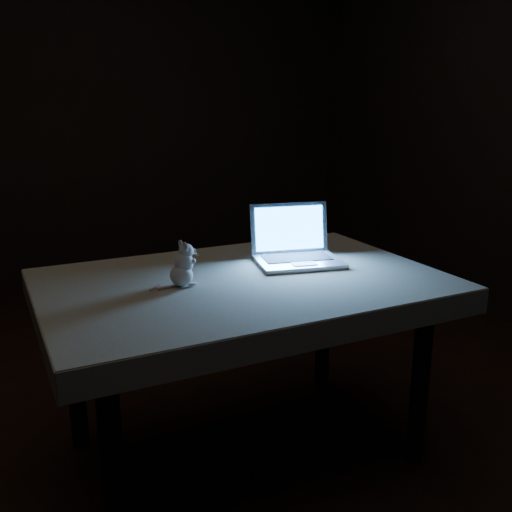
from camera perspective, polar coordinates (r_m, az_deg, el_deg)
name	(u,v)px	position (r m, az deg, el deg)	size (l,w,h in m)	color
floor	(178,469)	(2.22, -7.80, -20.31)	(5.00, 5.00, 0.00)	black
back_wall	(52,98)	(4.26, -19.74, 14.61)	(4.50, 0.04, 2.60)	black
table	(244,370)	(2.11, -1.25, -11.29)	(1.28, 0.82, 0.68)	black
tablecloth	(217,288)	(2.01, -3.89, -3.22)	(1.36, 0.91, 0.08)	#BCB59B
laptop	(299,237)	(2.13, 4.36, 1.95)	(0.31, 0.27, 0.21)	silver
plush_mouse	(181,264)	(1.89, -7.51, -0.81)	(0.11, 0.11, 0.15)	white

